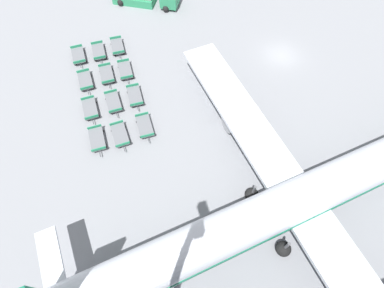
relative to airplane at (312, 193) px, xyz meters
The scene contains 14 objects.
ground_plane 20.06m from the airplane, 160.49° to the left, with size 500.00×500.00×0.00m, color gray.
airplane is the anchor object (origin of this frame).
baggage_dolly_row_near_col_a 30.87m from the airplane, 144.37° to the right, with size 3.64×1.71×0.92m.
baggage_dolly_row_near_col_b 27.10m from the airplane, 139.62° to the right, with size 3.65×1.73×0.92m.
baggage_dolly_row_near_col_c 23.91m from the airplane, 133.06° to the right, with size 3.64×1.72×0.92m.
baggage_dolly_row_near_col_d 21.06m from the airplane, 125.24° to the right, with size 3.63×1.67×0.92m.
baggage_dolly_row_mid_a_col_a 29.51m from the airplane, 148.37° to the right, with size 3.62×1.63×0.92m.
baggage_dolly_row_mid_a_col_b 25.79m from the airplane, 144.34° to the right, with size 3.62×1.66×0.92m.
baggage_dolly_row_mid_a_col_c 22.26m from the airplane, 138.05° to the right, with size 3.64×1.71×0.92m.
baggage_dolly_row_mid_a_col_d 19.14m from the airplane, 129.05° to the right, with size 3.65×1.77×0.92m.
baggage_dolly_row_mid_b_col_a 28.59m from the airplane, 152.78° to the right, with size 3.60×1.59×0.92m.
baggage_dolly_row_mid_b_col_b 24.64m from the airplane, 148.70° to the right, with size 3.60×1.60×0.92m.
baggage_dolly_row_mid_b_col_c 20.91m from the airplane, 143.54° to the right, with size 3.61×1.60×0.92m.
baggage_dolly_row_mid_b_col_d 17.43m from the airplane, 135.67° to the right, with size 3.62×1.64×0.92m.
Camera 1 is at (24.94, -18.71, 26.51)m, focal length 28.00 mm.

